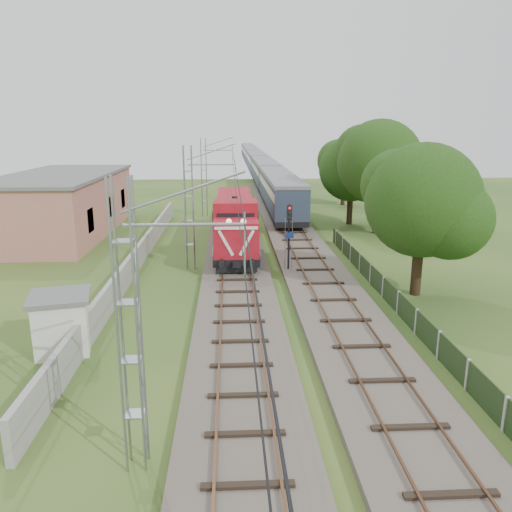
{
  "coord_description": "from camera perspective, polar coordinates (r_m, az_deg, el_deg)",
  "views": [
    {
      "loc": [
        -0.36,
        -20.14,
        9.14
      ],
      "look_at": [
        1.05,
        6.5,
        2.2
      ],
      "focal_mm": 35.0,
      "sensor_mm": 36.0,
      "label": 1
    }
  ],
  "objects": [
    {
      "name": "signal_post",
      "position": [
        31.33,
        3.81,
        3.4
      ],
      "size": [
        0.49,
        0.39,
        4.48
      ],
      "color": "black",
      "rests_on": "ground"
    },
    {
      "name": "station_building",
      "position": [
        46.96,
        -21.26,
        5.63
      ],
      "size": [
        8.4,
        20.4,
        5.22
      ],
      "color": "#B1675F",
      "rests_on": "ground"
    },
    {
      "name": "tree_c",
      "position": [
        48.47,
        10.96,
        9.69
      ],
      "size": [
        6.47,
        6.16,
        8.38
      ],
      "color": "#342115",
      "rests_on": "ground"
    },
    {
      "name": "coach_rake",
      "position": [
        100.39,
        0.05,
        10.83
      ],
      "size": [
        3.11,
        116.07,
        3.59
      ],
      "color": "black",
      "rests_on": "ground"
    },
    {
      "name": "tree_a",
      "position": [
        28.35,
        18.65,
        5.89
      ],
      "size": [
        6.47,
        6.16,
        8.39
      ],
      "color": "#342115",
      "rests_on": "ground"
    },
    {
      "name": "track_side",
      "position": [
        41.48,
        4.48,
        2.07
      ],
      "size": [
        4.2,
        80.0,
        0.45
      ],
      "color": "#6B6054",
      "rests_on": "ground"
    },
    {
      "name": "tree_d",
      "position": [
        60.74,
        10.1,
        9.89
      ],
      "size": [
        5.45,
        5.19,
        7.07
      ],
      "color": "#342115",
      "rests_on": "ground"
    },
    {
      "name": "relay_hut",
      "position": [
        22.39,
        -21.3,
        -7.1
      ],
      "size": [
        2.86,
        2.86,
        2.47
      ],
      "color": "silver",
      "rests_on": "ground"
    },
    {
      "name": "catenary",
      "position": [
        32.64,
        -7.57,
        5.48
      ],
      "size": [
        3.31,
        70.0,
        8.0
      ],
      "color": "gray",
      "rests_on": "ground"
    },
    {
      "name": "locomotive",
      "position": [
        38.27,
        -2.44,
        4.11
      ],
      "size": [
        2.92,
        16.66,
        4.23
      ],
      "color": "black",
      "rests_on": "ground"
    },
    {
      "name": "tree_b",
      "position": [
        44.62,
        14.05,
        10.28
      ],
      "size": [
        7.57,
        7.21,
        9.81
      ],
      "color": "#342115",
      "rests_on": "ground"
    },
    {
      "name": "track_main",
      "position": [
        28.58,
        -2.15,
        -3.69
      ],
      "size": [
        4.2,
        70.0,
        0.45
      ],
      "color": "#6B6054",
      "rests_on": "ground"
    },
    {
      "name": "boundary_wall",
      "position": [
        33.78,
        -13.4,
        -0.21
      ],
      "size": [
        0.25,
        40.0,
        1.5
      ],
      "primitive_type": "cube",
      "color": "#9E9E99",
      "rests_on": "ground"
    },
    {
      "name": "ground",
      "position": [
        22.12,
        -1.85,
        -9.83
      ],
      "size": [
        140.0,
        140.0,
        0.0
      ],
      "primitive_type": "plane",
      "color": "#284F1D",
      "rests_on": "ground"
    },
    {
      "name": "fence",
      "position": [
        26.04,
        15.95,
        -5.15
      ],
      "size": [
        0.12,
        32.0,
        1.2
      ],
      "color": "black",
      "rests_on": "ground"
    }
  ]
}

